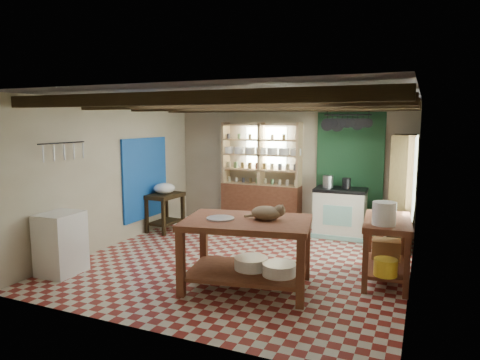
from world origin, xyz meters
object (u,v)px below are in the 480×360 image
at_px(cat, 266,213).
at_px(right_counter, 386,250).
at_px(prep_table, 165,212).
at_px(white_cabinet, 61,243).
at_px(work_table, 247,254).
at_px(stove, 340,212).

bearing_deg(cat, right_counter, 11.57).
bearing_deg(prep_table, right_counter, -11.05).
xyz_separation_m(white_cabinet, right_counter, (4.40, 1.59, -0.01)).
relative_size(work_table, prep_table, 2.15).
xyz_separation_m(prep_table, cat, (2.93, -2.03, 0.64)).
xyz_separation_m(work_table, stove, (0.66, 3.11, 0.01)).
height_order(work_table, stove, stove).
distance_m(white_cabinet, right_counter, 4.68).
xyz_separation_m(work_table, prep_table, (-2.69, 2.12, -0.08)).
xyz_separation_m(stove, white_cabinet, (-3.37, -3.69, -0.02)).
height_order(work_table, right_counter, work_table).
relative_size(work_table, right_counter, 1.34).
height_order(white_cabinet, cat, cat).
bearing_deg(work_table, right_counter, 20.25).
distance_m(stove, right_counter, 2.34).
bearing_deg(cat, work_table, -178.69).
bearing_deg(cat, stove, 61.40).
xyz_separation_m(prep_table, white_cabinet, (-0.02, -2.70, 0.07)).
bearing_deg(prep_table, work_table, -35.04).
height_order(work_table, cat, cat).
bearing_deg(prep_table, stove, 19.71).
bearing_deg(white_cabinet, right_counter, 17.35).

